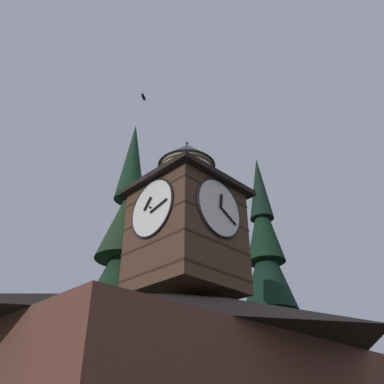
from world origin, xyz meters
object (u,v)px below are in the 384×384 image
moon (120,311)px  flying_bird_high (144,97)px  pine_tree_behind (120,300)px  pine_tree_aside (272,317)px  building_main (201,381)px  clock_tower (186,223)px

moon → flying_bird_high: bearing=55.9°
pine_tree_behind → pine_tree_aside: (-7.99, 4.97, -0.47)m
pine_tree_aside → pine_tree_behind: bearing=-31.9°
building_main → clock_tower: 6.65m
building_main → pine_tree_aside: size_ratio=0.83×
pine_tree_aside → moon: bearing=-106.4°
flying_bird_high → building_main: bearing=96.1°
building_main → pine_tree_aside: pine_tree_aside is taller
pine_tree_behind → moon: pine_tree_behind is taller
clock_tower → flying_bird_high: 10.88m
flying_bird_high → moon: bearing=-124.1°
building_main → pine_tree_behind: size_ratio=0.76×
moon → flying_bird_high: flying_bird_high is taller
flying_bird_high → clock_tower: bearing=93.5°
building_main → moon: size_ratio=8.26×
pine_tree_behind → pine_tree_aside: 9.43m
building_main → moon: bearing=-119.6°
pine_tree_behind → flying_bird_high: bearing=59.9°
clock_tower → moon: 36.59m
clock_tower → pine_tree_behind: size_ratio=0.38×
clock_tower → pine_tree_aside: 10.47m
pine_tree_behind → clock_tower: bearing=75.8°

